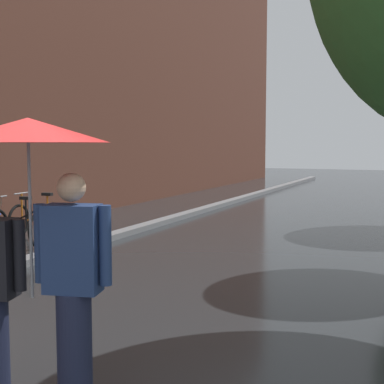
# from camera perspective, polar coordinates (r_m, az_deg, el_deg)

# --- Properties ---
(kerb_strip) EXTENTS (0.30, 36.00, 0.12)m
(kerb_strip) POSITION_cam_1_polar(r_m,az_deg,el_deg) (13.95, -1.45, -2.65)
(kerb_strip) COLOR slate
(kerb_strip) RESTS_ON ground
(parked_bicycle_3) EXTENTS (1.12, 0.76, 0.96)m
(parked_bicycle_3) POSITION_cam_1_polar(r_m,az_deg,el_deg) (10.77, -18.11, -3.51)
(parked_bicycle_3) COLOR black
(parked_bicycle_3) RESTS_ON ground
(parked_bicycle_4) EXTENTS (1.12, 0.77, 0.96)m
(parked_bicycle_4) POSITION_cam_1_polar(r_m,az_deg,el_deg) (11.46, -15.96, -2.95)
(parked_bicycle_4) COLOR black
(parked_bicycle_4) RESTS_ON ground
(couple_under_umbrella) EXTENTS (1.22, 1.19, 2.14)m
(couple_under_umbrella) POSITION_cam_1_polar(r_m,az_deg,el_deg) (4.11, -16.86, -2.00)
(couple_under_umbrella) COLOR #1E233D
(couple_under_umbrella) RESTS_ON ground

